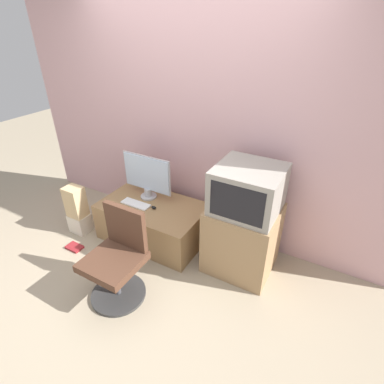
{
  "coord_description": "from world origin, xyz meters",
  "views": [
    {
      "loc": [
        1.47,
        -1.3,
        2.19
      ],
      "look_at": [
        0.21,
        0.94,
        0.68
      ],
      "focal_mm": 28.0,
      "sensor_mm": 36.0,
      "label": 1
    }
  ],
  "objects_px": {
    "mouse": "(154,208)",
    "office_chair": "(118,261)",
    "crt_tv": "(248,189)",
    "keyboard": "(136,204)",
    "book": "(74,247)",
    "cardboard_box_lower": "(80,223)",
    "main_monitor": "(147,176)"
  },
  "relations": [
    {
      "from": "mouse",
      "to": "office_chair",
      "type": "xyz_separation_m",
      "value": [
        0.15,
        -0.75,
        -0.07
      ]
    },
    {
      "from": "crt_tv",
      "to": "office_chair",
      "type": "xyz_separation_m",
      "value": [
        -0.82,
        -0.85,
        -0.52
      ]
    },
    {
      "from": "keyboard",
      "to": "crt_tv",
      "type": "bearing_deg",
      "value": 6.16
    },
    {
      "from": "keyboard",
      "to": "mouse",
      "type": "xyz_separation_m",
      "value": [
        0.22,
        0.03,
        0.01
      ]
    },
    {
      "from": "book",
      "to": "cardboard_box_lower",
      "type": "bearing_deg",
      "value": 122.69
    },
    {
      "from": "mouse",
      "to": "office_chair",
      "type": "relative_size",
      "value": 0.07
    },
    {
      "from": "crt_tv",
      "to": "book",
      "type": "relative_size",
      "value": 3.17
    },
    {
      "from": "cardboard_box_lower",
      "to": "keyboard",
      "type": "bearing_deg",
      "value": 21.52
    },
    {
      "from": "main_monitor",
      "to": "keyboard",
      "type": "height_order",
      "value": "main_monitor"
    },
    {
      "from": "book",
      "to": "crt_tv",
      "type": "bearing_deg",
      "value": 21.25
    },
    {
      "from": "mouse",
      "to": "office_chair",
      "type": "height_order",
      "value": "office_chair"
    },
    {
      "from": "cardboard_box_lower",
      "to": "mouse",
      "type": "bearing_deg",
      "value": 18.07
    },
    {
      "from": "office_chair",
      "to": "cardboard_box_lower",
      "type": "relative_size",
      "value": 3.79
    },
    {
      "from": "keyboard",
      "to": "cardboard_box_lower",
      "type": "distance_m",
      "value": 0.77
    },
    {
      "from": "crt_tv",
      "to": "office_chair",
      "type": "relative_size",
      "value": 0.68
    },
    {
      "from": "office_chair",
      "to": "book",
      "type": "height_order",
      "value": "office_chair"
    },
    {
      "from": "mouse",
      "to": "cardboard_box_lower",
      "type": "height_order",
      "value": "mouse"
    },
    {
      "from": "keyboard",
      "to": "crt_tv",
      "type": "relative_size",
      "value": 0.59
    },
    {
      "from": "cardboard_box_lower",
      "to": "main_monitor",
      "type": "bearing_deg",
      "value": 33.67
    },
    {
      "from": "cardboard_box_lower",
      "to": "book",
      "type": "xyz_separation_m",
      "value": [
        0.17,
        -0.27,
        -0.1
      ]
    },
    {
      "from": "mouse",
      "to": "cardboard_box_lower",
      "type": "distance_m",
      "value": 0.98
    },
    {
      "from": "keyboard",
      "to": "cardboard_box_lower",
      "type": "height_order",
      "value": "keyboard"
    },
    {
      "from": "mouse",
      "to": "crt_tv",
      "type": "relative_size",
      "value": 0.1
    },
    {
      "from": "main_monitor",
      "to": "mouse",
      "type": "distance_m",
      "value": 0.36
    },
    {
      "from": "book",
      "to": "main_monitor",
      "type": "bearing_deg",
      "value": 54.57
    },
    {
      "from": "mouse",
      "to": "crt_tv",
      "type": "xyz_separation_m",
      "value": [
        0.97,
        0.1,
        0.45
      ]
    },
    {
      "from": "keyboard",
      "to": "office_chair",
      "type": "bearing_deg",
      "value": -62.64
    },
    {
      "from": "mouse",
      "to": "keyboard",
      "type": "bearing_deg",
      "value": -172.89
    },
    {
      "from": "main_monitor",
      "to": "crt_tv",
      "type": "bearing_deg",
      "value": -3.36
    },
    {
      "from": "crt_tv",
      "to": "book",
      "type": "xyz_separation_m",
      "value": [
        -1.67,
        -0.65,
        -0.88
      ]
    },
    {
      "from": "keyboard",
      "to": "office_chair",
      "type": "xyz_separation_m",
      "value": [
        0.37,
        -0.72,
        -0.06
      ]
    },
    {
      "from": "mouse",
      "to": "office_chair",
      "type": "bearing_deg",
      "value": -78.49
    }
  ]
}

